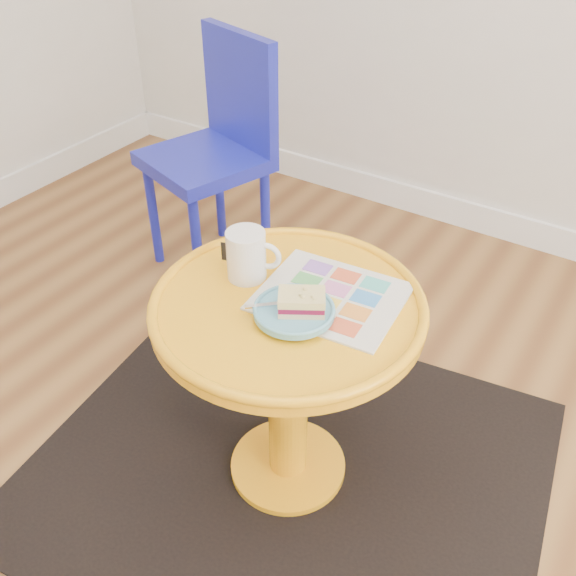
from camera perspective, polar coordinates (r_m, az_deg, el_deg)
The scene contains 9 objects.
room_walls at distance 2.41m, azimuth -11.17°, elevation 1.64°, with size 4.00×4.00×4.00m.
rug at distance 1.79m, azimuth -0.00°, elevation -15.68°, with size 1.30×1.10×0.01m, color black.
side_table at distance 1.49m, azimuth -0.00°, elevation -6.17°, with size 0.60×0.60×0.57m.
chair at distance 2.32m, azimuth -6.17°, elevation 12.80°, with size 0.47×0.47×0.85m.
newspaper at distance 1.40m, azimuth 3.80°, elevation -0.78°, with size 0.30×0.26×0.01m, color silver.
mug at distance 1.43m, azimuth -3.64°, elevation 3.06°, with size 0.12×0.09×0.12m.
plate at distance 1.33m, azimuth 0.54°, elevation -2.10°, with size 0.17×0.17×0.02m.
cake_slice at distance 1.31m, azimuth 1.22°, elevation -1.24°, with size 0.12×0.10×0.04m.
fork at distance 1.34m, azimuth -0.55°, elevation -1.39°, with size 0.12×0.11×0.00m.
Camera 1 is at (0.45, -0.37, 1.42)m, focal length 40.00 mm.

